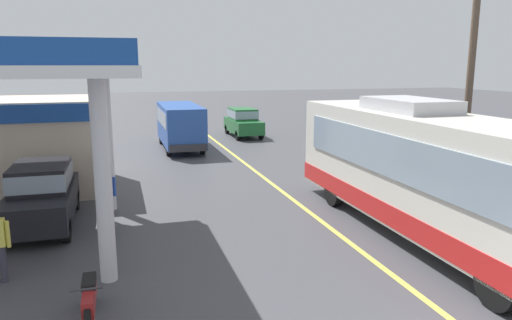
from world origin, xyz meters
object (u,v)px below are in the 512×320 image
at_px(car_trailing_behind_bus, 243,121).
at_px(coach_bus_main, 427,175).
at_px(pedestrian_by_shop, 107,192).
at_px(minibus_opposing_lane, 180,122).
at_px(motorcycle_parked_forecourt, 90,299).
at_px(car_at_pump, 42,192).

bearing_deg(car_trailing_behind_bus, coach_bus_main, -89.88).
bearing_deg(pedestrian_by_shop, car_trailing_behind_bus, 62.23).
bearing_deg(minibus_opposing_lane, motorcycle_parked_forecourt, -102.46).
xyz_separation_m(car_at_pump, minibus_opposing_lane, (5.51, 11.97, 0.46)).
bearing_deg(car_at_pump, car_trailing_behind_bus, 57.12).
distance_m(coach_bus_main, car_at_pump, 10.81).
distance_m(minibus_opposing_lane, pedestrian_by_shop, 12.70).
bearing_deg(coach_bus_main, car_trailing_behind_bus, 90.12).
bearing_deg(coach_bus_main, car_at_pump, 159.46).
bearing_deg(car_at_pump, minibus_opposing_lane, 65.26).
distance_m(car_at_pump, minibus_opposing_lane, 13.19).
xyz_separation_m(coach_bus_main, motorcycle_parked_forecourt, (-8.55, -2.19, -1.28)).
height_order(minibus_opposing_lane, pedestrian_by_shop, minibus_opposing_lane).
height_order(car_at_pump, minibus_opposing_lane, minibus_opposing_lane).
xyz_separation_m(coach_bus_main, car_at_pump, (-10.10, 3.78, -0.71)).
relative_size(coach_bus_main, minibus_opposing_lane, 1.80).
relative_size(coach_bus_main, car_trailing_behind_bus, 2.63).
bearing_deg(motorcycle_parked_forecourt, minibus_opposing_lane, 77.54).
distance_m(minibus_opposing_lane, motorcycle_parked_forecourt, 18.41).
distance_m(coach_bus_main, minibus_opposing_lane, 16.41).
bearing_deg(coach_bus_main, pedestrian_by_shop, 156.45).
bearing_deg(car_trailing_behind_bus, car_at_pump, -122.88).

